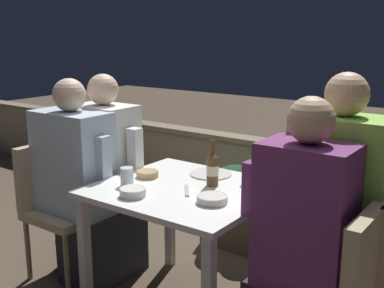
{
  "coord_description": "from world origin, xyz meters",
  "views": [
    {
      "loc": [
        1.43,
        -1.91,
        1.5
      ],
      "look_at": [
        0.0,
        0.06,
        0.93
      ],
      "focal_mm": 45.0,
      "sensor_mm": 36.0,
      "label": 1
    }
  ],
  "objects_px": {
    "chair_left_far": "(90,187)",
    "person_white_polo": "(110,174)",
    "person_blue_shirt": "(78,185)",
    "beer_bottle": "(212,168)",
    "chair_left_near": "(58,196)",
    "chair_right_near": "(339,283)",
    "person_purple_stripe": "(297,243)",
    "chair_right_far": "(371,261)",
    "person_green_blouse": "(331,218)",
    "potted_plant": "(106,166)"
  },
  "relations": [
    {
      "from": "chair_left_far",
      "to": "person_white_polo",
      "type": "distance_m",
      "value": 0.23
    },
    {
      "from": "person_blue_shirt",
      "to": "beer_bottle",
      "type": "distance_m",
      "value": 0.85
    },
    {
      "from": "chair_left_near",
      "to": "person_white_polo",
      "type": "xyz_separation_m",
      "value": [
        0.21,
        0.24,
        0.12
      ]
    },
    {
      "from": "person_blue_shirt",
      "to": "chair_right_near",
      "type": "distance_m",
      "value": 1.58
    },
    {
      "from": "person_blue_shirt",
      "to": "person_purple_stripe",
      "type": "xyz_separation_m",
      "value": [
        1.39,
        -0.02,
        0.02
      ]
    },
    {
      "from": "chair_right_far",
      "to": "beer_bottle",
      "type": "bearing_deg",
      "value": -178.47
    },
    {
      "from": "chair_left_far",
      "to": "chair_right_near",
      "type": "distance_m",
      "value": 1.77
    },
    {
      "from": "person_green_blouse",
      "to": "person_white_polo",
      "type": "bearing_deg",
      "value": -179.75
    },
    {
      "from": "chair_right_far",
      "to": "potted_plant",
      "type": "bearing_deg",
      "value": 166.39
    },
    {
      "from": "person_white_polo",
      "to": "beer_bottle",
      "type": "relative_size",
      "value": 5.09
    },
    {
      "from": "person_white_polo",
      "to": "person_purple_stripe",
      "type": "relative_size",
      "value": 1.0
    },
    {
      "from": "person_white_polo",
      "to": "chair_right_near",
      "type": "height_order",
      "value": "person_white_polo"
    },
    {
      "from": "person_purple_stripe",
      "to": "chair_right_far",
      "type": "distance_m",
      "value": 0.38
    },
    {
      "from": "person_green_blouse",
      "to": "chair_left_far",
      "type": "bearing_deg",
      "value": -179.78
    },
    {
      "from": "person_white_polo",
      "to": "beer_bottle",
      "type": "distance_m",
      "value": 0.8
    },
    {
      "from": "chair_left_near",
      "to": "chair_left_far",
      "type": "bearing_deg",
      "value": 85.59
    },
    {
      "from": "chair_left_near",
      "to": "person_white_polo",
      "type": "relative_size",
      "value": 0.67
    },
    {
      "from": "chair_left_far",
      "to": "chair_right_near",
      "type": "xyz_separation_m",
      "value": [
        1.75,
        -0.26,
        0.0
      ]
    },
    {
      "from": "chair_left_far",
      "to": "chair_right_far",
      "type": "xyz_separation_m",
      "value": [
        1.8,
        0.01,
        0.0
      ]
    },
    {
      "from": "chair_right_near",
      "to": "chair_left_near",
      "type": "bearing_deg",
      "value": 179.41
    },
    {
      "from": "beer_bottle",
      "to": "potted_plant",
      "type": "height_order",
      "value": "beer_bottle"
    },
    {
      "from": "chair_right_far",
      "to": "potted_plant",
      "type": "distance_m",
      "value": 2.27
    },
    {
      "from": "person_blue_shirt",
      "to": "potted_plant",
      "type": "distance_m",
      "value": 0.99
    },
    {
      "from": "person_blue_shirt",
      "to": "potted_plant",
      "type": "height_order",
      "value": "person_blue_shirt"
    },
    {
      "from": "beer_bottle",
      "to": "potted_plant",
      "type": "xyz_separation_m",
      "value": [
        -1.38,
        0.56,
        -0.34
      ]
    },
    {
      "from": "person_white_polo",
      "to": "person_green_blouse",
      "type": "distance_m",
      "value": 1.42
    },
    {
      "from": "person_white_polo",
      "to": "person_purple_stripe",
      "type": "bearing_deg",
      "value": -10.86
    },
    {
      "from": "chair_right_far",
      "to": "beer_bottle",
      "type": "height_order",
      "value": "beer_bottle"
    },
    {
      "from": "chair_left_far",
      "to": "beer_bottle",
      "type": "relative_size",
      "value": 3.39
    },
    {
      "from": "person_purple_stripe",
      "to": "potted_plant",
      "type": "height_order",
      "value": "person_purple_stripe"
    },
    {
      "from": "chair_left_near",
      "to": "chair_right_far",
      "type": "bearing_deg",
      "value": 7.85
    },
    {
      "from": "chair_left_far",
      "to": "person_white_polo",
      "type": "bearing_deg",
      "value": 0.0
    },
    {
      "from": "person_white_polo",
      "to": "potted_plant",
      "type": "bearing_deg",
      "value": 138.04
    },
    {
      "from": "person_purple_stripe",
      "to": "beer_bottle",
      "type": "distance_m",
      "value": 0.66
    },
    {
      "from": "person_purple_stripe",
      "to": "potted_plant",
      "type": "distance_m",
      "value": 2.13
    },
    {
      "from": "person_blue_shirt",
      "to": "person_white_polo",
      "type": "bearing_deg",
      "value": 85.64
    },
    {
      "from": "chair_right_near",
      "to": "beer_bottle",
      "type": "xyz_separation_m",
      "value": [
        -0.78,
        0.25,
        0.29
      ]
    },
    {
      "from": "person_green_blouse",
      "to": "chair_left_near",
      "type": "bearing_deg",
      "value": -171.25
    },
    {
      "from": "person_green_blouse",
      "to": "beer_bottle",
      "type": "bearing_deg",
      "value": -178.02
    },
    {
      "from": "person_green_blouse",
      "to": "potted_plant",
      "type": "height_order",
      "value": "person_green_blouse"
    },
    {
      "from": "chair_left_far",
      "to": "chair_left_near",
      "type": "bearing_deg",
      "value": -94.41
    },
    {
      "from": "chair_left_far",
      "to": "chair_right_near",
      "type": "bearing_deg",
      "value": -8.52
    },
    {
      "from": "chair_left_far",
      "to": "chair_right_near",
      "type": "height_order",
      "value": "same"
    },
    {
      "from": "person_white_polo",
      "to": "beer_bottle",
      "type": "bearing_deg",
      "value": -1.17
    },
    {
      "from": "beer_bottle",
      "to": "potted_plant",
      "type": "relative_size",
      "value": 0.33
    },
    {
      "from": "chair_right_near",
      "to": "beer_bottle",
      "type": "distance_m",
      "value": 0.87
    },
    {
      "from": "chair_left_near",
      "to": "person_white_polo",
      "type": "bearing_deg",
      "value": 49.23
    },
    {
      "from": "person_green_blouse",
      "to": "beer_bottle",
      "type": "relative_size",
      "value": 5.42
    },
    {
      "from": "chair_left_far",
      "to": "beer_bottle",
      "type": "distance_m",
      "value": 1.01
    },
    {
      "from": "chair_left_far",
      "to": "beer_bottle",
      "type": "bearing_deg",
      "value": -0.94
    }
  ]
}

